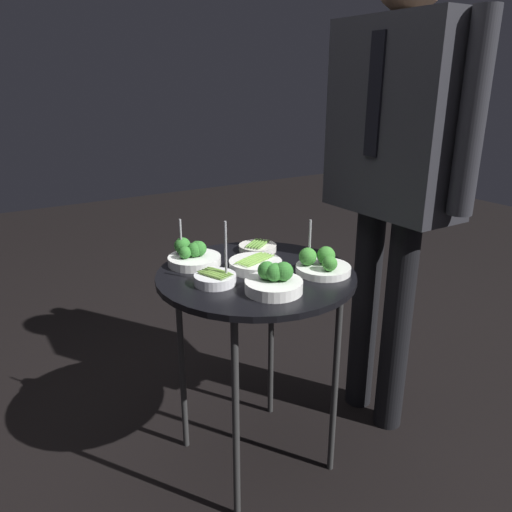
# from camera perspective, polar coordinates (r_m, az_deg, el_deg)

# --- Properties ---
(ground_plane) EXTENTS (8.00, 8.00, 0.00)m
(ground_plane) POSITION_cam_1_polar(r_m,az_deg,el_deg) (1.80, 0.00, -21.88)
(ground_plane) COLOR black
(serving_cart) EXTENTS (0.58, 0.58, 0.66)m
(serving_cart) POSITION_cam_1_polar(r_m,az_deg,el_deg) (1.47, 0.00, -3.92)
(serving_cart) COLOR black
(serving_cart) RESTS_ON ground_plane
(bowl_broccoli_near_rim) EXTENTS (0.15, 0.15, 0.08)m
(bowl_broccoli_near_rim) POSITION_cam_1_polar(r_m,az_deg,el_deg) (1.31, 2.10, -2.81)
(bowl_broccoli_near_rim) COLOR white
(bowl_broccoli_near_rim) RESTS_ON serving_cart
(bowl_asparagus_front_left) EXTENTS (0.12, 0.12, 0.03)m
(bowl_asparagus_front_left) POSITION_cam_1_polar(r_m,az_deg,el_deg) (1.63, 0.18, 1.01)
(bowl_asparagus_front_left) COLOR silver
(bowl_asparagus_front_left) RESTS_ON serving_cart
(bowl_asparagus_back_right) EXTENTS (0.16, 0.16, 0.04)m
(bowl_asparagus_back_right) POSITION_cam_1_polar(r_m,az_deg,el_deg) (1.47, -0.07, -0.98)
(bowl_asparagus_back_right) COLOR white
(bowl_asparagus_back_right) RESTS_ON serving_cart
(bowl_broccoli_center) EXTENTS (0.16, 0.16, 0.15)m
(bowl_broccoli_center) POSITION_cam_1_polar(r_m,az_deg,el_deg) (1.45, 7.52, -0.94)
(bowl_broccoli_center) COLOR white
(bowl_broccoli_center) RESTS_ON serving_cart
(bowl_asparagus_front_right) EXTENTS (0.12, 0.12, 0.18)m
(bowl_asparagus_front_right) POSITION_cam_1_polar(r_m,az_deg,el_deg) (1.37, -4.67, -2.53)
(bowl_asparagus_front_right) COLOR silver
(bowl_asparagus_front_right) RESTS_ON serving_cart
(bowl_broccoli_mid_left) EXTENTS (0.16, 0.16, 0.14)m
(bowl_broccoli_mid_left) POSITION_cam_1_polar(r_m,az_deg,el_deg) (1.52, -7.21, 0.07)
(bowl_broccoli_mid_left) COLOR white
(bowl_broccoli_mid_left) RESTS_ON serving_cart
(waiter_figure) EXTENTS (0.58, 0.22, 1.58)m
(waiter_figure) POSITION_cam_1_polar(r_m,az_deg,el_deg) (1.67, 15.73, 12.28)
(waiter_figure) COLOR black
(waiter_figure) RESTS_ON ground_plane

